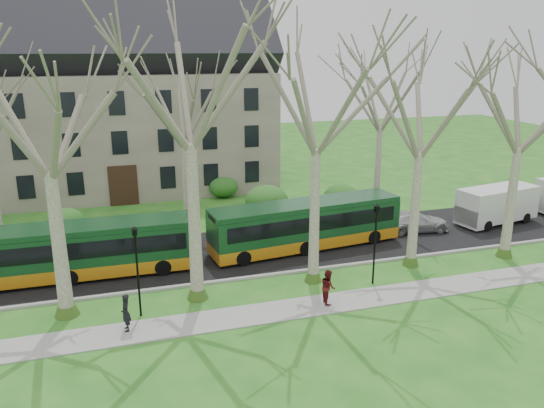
% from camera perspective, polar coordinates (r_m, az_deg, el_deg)
% --- Properties ---
extents(ground, '(120.00, 120.00, 0.00)m').
position_cam_1_polar(ground, '(27.70, -1.43, -9.25)').
color(ground, '#21681D').
rests_on(ground, ground).
extents(sidewalk, '(70.00, 2.00, 0.06)m').
position_cam_1_polar(sidewalk, '(25.55, 0.12, -11.52)').
color(sidewalk, gray).
rests_on(sidewalk, ground).
extents(road, '(80.00, 8.00, 0.06)m').
position_cam_1_polar(road, '(32.58, -4.07, -5.16)').
color(road, black).
rests_on(road, ground).
extents(curb, '(80.00, 0.25, 0.14)m').
position_cam_1_polar(curb, '(28.98, -2.24, -7.89)').
color(curb, '#A5A39E').
rests_on(curb, ground).
extents(building, '(26.50, 12.20, 16.00)m').
position_cam_1_polar(building, '(48.21, -16.56, 11.11)').
color(building, slate).
rests_on(building, ground).
extents(tree_row_verge, '(49.00, 7.00, 14.00)m').
position_cam_1_polar(tree_row_verge, '(25.74, -1.72, 5.22)').
color(tree_row_verge, gray).
rests_on(tree_row_verge, ground).
extents(tree_row_far, '(33.00, 7.00, 12.00)m').
position_cam_1_polar(tree_row_far, '(35.96, -8.36, 6.66)').
color(tree_row_far, gray).
rests_on(tree_row_far, ground).
extents(lamp_row, '(36.22, 0.22, 4.30)m').
position_cam_1_polar(lamp_row, '(25.79, -0.87, -5.02)').
color(lamp_row, black).
rests_on(lamp_row, ground).
extents(hedges, '(30.60, 8.60, 2.00)m').
position_cam_1_polar(hedges, '(39.66, -13.51, -0.13)').
color(hedges, '#154C1C').
rests_on(hedges, ground).
extents(bus_lead, '(12.06, 2.68, 3.00)m').
position_cam_1_polar(bus_lead, '(30.43, -19.89, -4.66)').
color(bus_lead, '#113D1C').
rests_on(bus_lead, road).
extents(bus_follow, '(12.28, 3.86, 3.02)m').
position_cam_1_polar(bus_follow, '(32.71, 3.70, -2.20)').
color(bus_follow, '#113D1C').
rests_on(bus_follow, road).
extents(sedan, '(4.84, 2.44, 1.35)m').
position_cam_1_polar(sedan, '(37.11, 15.11, -1.82)').
color(sedan, silver).
rests_on(sedan, road).
extents(van_a, '(6.21, 3.11, 2.59)m').
position_cam_1_polar(van_a, '(40.48, 23.04, -0.15)').
color(van_a, silver).
rests_on(van_a, road).
extents(pedestrian_a, '(0.48, 0.66, 1.69)m').
position_cam_1_polar(pedestrian_a, '(24.46, -15.46, -11.20)').
color(pedestrian_a, black).
rests_on(pedestrian_a, sidewalk).
extents(pedestrian_b, '(0.71, 0.88, 1.71)m').
position_cam_1_polar(pedestrian_b, '(26.08, 6.05, -8.83)').
color(pedestrian_b, '#551315').
rests_on(pedestrian_b, sidewalk).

